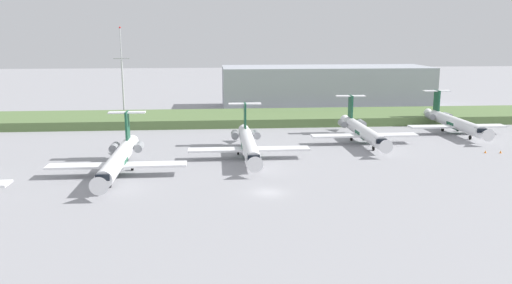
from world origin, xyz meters
name	(u,v)px	position (x,y,z in m)	size (l,w,h in m)	color
ground_plane	(253,148)	(0.00, 30.00, 0.00)	(500.00, 500.00, 0.00)	#939399
grass_berm	(244,118)	(0.00, 62.38, 1.08)	(320.00, 20.00, 2.16)	#597542
regional_jet_second	(119,159)	(-23.99, 12.66, 2.54)	(22.81, 31.00, 9.00)	white
regional_jet_third	(248,144)	(-1.39, 22.80, 2.54)	(22.81, 31.00, 9.00)	white
regional_jet_fourth	(363,131)	(24.12, 34.13, 2.54)	(22.81, 31.00, 9.00)	white
regional_jet_fifth	(454,122)	(48.90, 43.02, 2.54)	(22.81, 31.00, 9.00)	white
antenna_mast	(123,80)	(-33.10, 73.66, 10.32)	(4.40, 0.50, 24.93)	#B2B2B7
distant_hangar	(325,87)	(27.63, 88.42, 6.43)	(65.08, 21.12, 12.86)	#9EA3AD
safety_cone_front_marker	(485,152)	(45.52, 22.04, 0.28)	(0.44, 0.44, 0.55)	orange
safety_cone_mid_marker	(501,152)	(48.45, 21.68, 0.28)	(0.44, 0.44, 0.55)	orange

